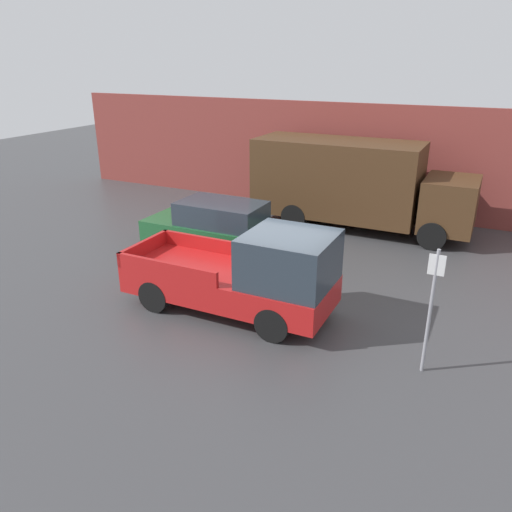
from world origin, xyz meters
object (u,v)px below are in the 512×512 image
at_px(pickup_truck, 248,275).
at_px(car, 219,228).
at_px(parking_sign, 431,306).
at_px(delivery_truck, 353,182).

relative_size(pickup_truck, car, 1.07).
bearing_deg(car, parking_sign, -29.14).
bearing_deg(car, delivery_truck, 55.73).
height_order(pickup_truck, car, pickup_truck).
bearing_deg(delivery_truck, car, -124.27).
relative_size(car, delivery_truck, 0.62).
xyz_separation_m(car, delivery_truck, (2.97, 4.36, 0.83)).
bearing_deg(pickup_truck, car, 129.40).
relative_size(car, parking_sign, 1.84).
distance_m(delivery_truck, parking_sign, 9.02).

